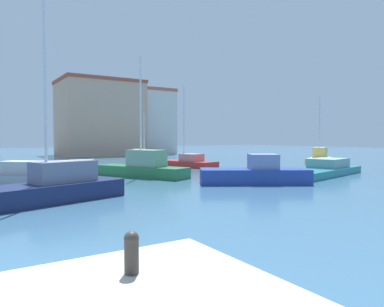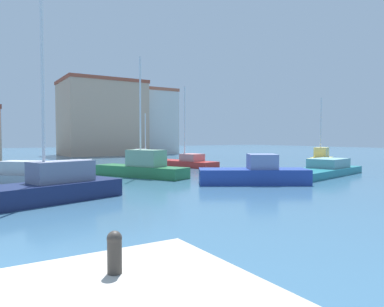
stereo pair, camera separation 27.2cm
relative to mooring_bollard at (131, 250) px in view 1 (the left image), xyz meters
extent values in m
plane|color=#38607F|center=(13.35, 21.85, -1.24)|extent=(160.00, 160.00, 0.00)
cylinder|color=#38332D|center=(0.00, 0.00, -0.08)|extent=(0.19, 0.19, 0.47)
sphere|color=#38332D|center=(0.00, 0.00, 0.16)|extent=(0.20, 0.20, 0.20)
cube|color=#28703D|center=(8.64, 18.62, -0.86)|extent=(4.68, 7.21, 0.75)
cube|color=gray|center=(8.85, 18.17, 0.08)|extent=(2.42, 2.90, 1.14)
cylinder|color=silver|center=(8.64, 18.62, 3.30)|extent=(0.12, 0.12, 7.58)
cube|color=#1E707A|center=(19.86, 12.36, -0.98)|extent=(9.33, 4.77, 0.51)
cube|color=#6B9CA2|center=(21.15, 12.69, -0.39)|extent=(3.41, 2.77, 0.67)
cube|color=#B22823|center=(15.78, 24.59, -0.96)|extent=(3.86, 7.08, 0.56)
cube|color=#C4716E|center=(16.04, 23.68, -0.34)|extent=(2.08, 2.17, 0.67)
cylinder|color=silver|center=(15.78, 24.59, 2.81)|extent=(0.12, 0.12, 6.98)
cube|color=#19234C|center=(1.11, 11.64, -0.84)|extent=(6.93, 4.03, 0.79)
cube|color=slate|center=(1.87, 11.88, 0.01)|extent=(2.91, 2.04, 0.92)
cylinder|color=silver|center=(1.11, 11.64, 3.55)|extent=(0.12, 0.12, 7.99)
cylinder|color=silver|center=(2.24, 12.00, 0.45)|extent=(2.22, 0.77, 0.08)
cube|color=white|center=(16.68, 35.32, -0.86)|extent=(4.49, 2.06, 0.75)
cube|color=silver|center=(16.15, 35.41, -0.17)|extent=(1.53, 1.33, 0.62)
cylinder|color=silver|center=(16.68, 35.32, 1.97)|extent=(0.12, 0.12, 4.91)
cube|color=#233D93|center=(12.73, 11.54, -0.79)|extent=(6.52, 5.04, 0.89)
cube|color=#6E7DB1|center=(13.18, 11.27, 0.09)|extent=(2.20, 2.17, 0.87)
cube|color=gold|center=(30.92, 21.12, -0.96)|extent=(5.68, 4.16, 0.55)
cube|color=#DFCD77|center=(31.44, 21.40, -0.13)|extent=(2.37, 2.07, 1.12)
cylinder|color=silver|center=(30.92, 21.12, 2.56)|extent=(0.12, 0.12, 6.48)
cube|color=gray|center=(0.38, 18.69, -0.91)|extent=(6.36, 6.31, 0.65)
cube|color=#ADB0B5|center=(1.07, 18.01, -0.21)|extent=(2.68, 2.67, 0.75)
cube|color=tan|center=(16.53, 51.40, 4.33)|extent=(11.95, 9.78, 11.14)
cube|color=#9E4733|center=(16.53, 51.40, 10.16)|extent=(12.19, 9.97, 0.50)
cube|color=beige|center=(25.58, 52.00, 3.97)|extent=(6.10, 8.30, 10.41)
cube|color=#B25B42|center=(25.58, 52.00, 9.42)|extent=(6.22, 8.46, 0.50)
camera|label=1|loc=(-1.86, -4.39, 1.49)|focal=33.67mm
camera|label=2|loc=(-1.63, -4.53, 1.49)|focal=33.67mm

